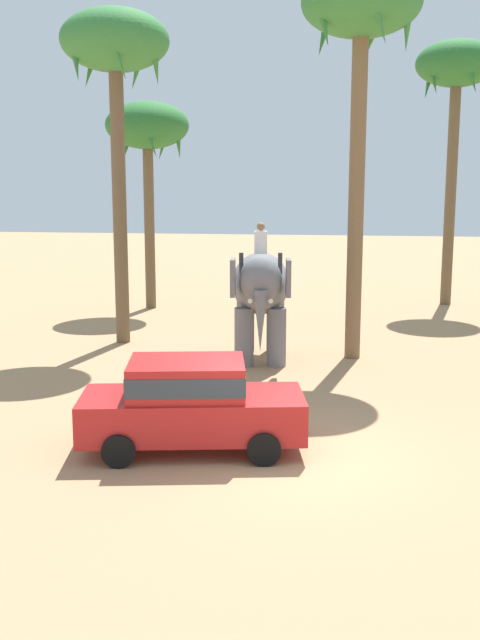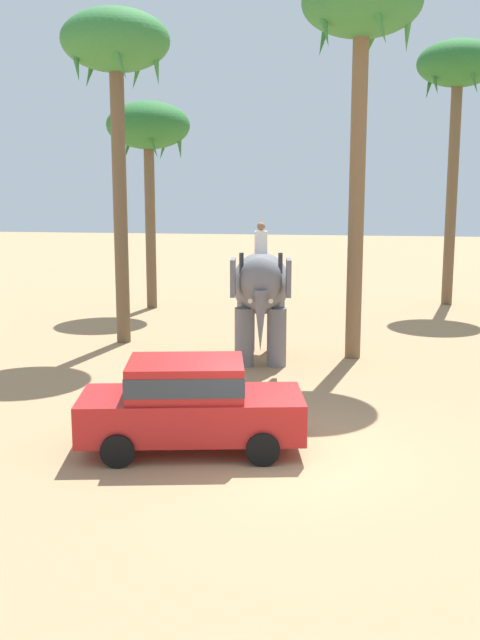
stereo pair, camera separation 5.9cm
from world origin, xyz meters
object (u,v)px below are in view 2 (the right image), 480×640
palm_tree_far_back (116,54)px  elephant_with_mahout (261,290)px  car_sedan_foreground (190,401)px  palm_tree_leaning_seaward (458,74)px  palm_tree_left_of_road (362,19)px  palm_tree_near_hut (148,131)px

palm_tree_far_back → elephant_with_mahout: bearing=-21.3°
car_sedan_foreground → palm_tree_far_back: palm_tree_far_back is taller
palm_tree_far_back → palm_tree_leaning_seaward: palm_tree_leaning_seaward is taller
palm_tree_left_of_road → palm_tree_leaning_seaward: bearing=70.1°
palm_tree_far_back → palm_tree_leaning_seaward: size_ratio=0.95×
palm_tree_near_hut → palm_tree_leaning_seaward: bearing=13.2°
car_sedan_foreground → palm_tree_far_back: 12.67m
palm_tree_leaning_seaward → palm_tree_left_of_road: bearing=-109.9°
elephant_with_mahout → palm_tree_left_of_road: palm_tree_left_of_road is taller
car_sedan_foreground → palm_tree_left_of_road: palm_tree_left_of_road is taller
car_sedan_foreground → palm_tree_left_of_road: (2.92, 8.10, 8.23)m
elephant_with_mahout → car_sedan_foreground: bearing=-92.9°
elephant_with_mahout → palm_tree_leaning_seaward: bearing=60.4°
car_sedan_foreground → elephant_with_mahout: bearing=87.1°
palm_tree_near_hut → palm_tree_far_back: palm_tree_far_back is taller
palm_tree_near_hut → palm_tree_leaning_seaward: size_ratio=0.77×
palm_tree_far_back → palm_tree_near_hut: bearing=97.8°
palm_tree_left_of_road → palm_tree_leaning_seaward: size_ratio=1.01×
elephant_with_mahout → palm_tree_far_back: size_ratio=0.40×
car_sedan_foreground → elephant_with_mahout: 7.45m
car_sedan_foreground → palm_tree_leaning_seaward: size_ratio=0.42×
elephant_with_mahout → palm_tree_left_of_road: 7.65m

